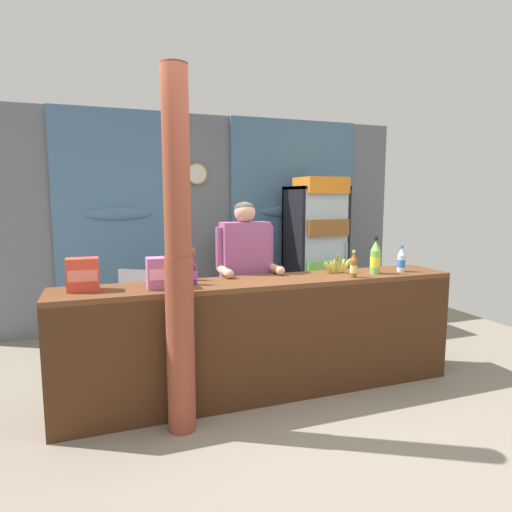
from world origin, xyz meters
The scene contains 16 objects.
ground_plane centered at (0.00, 1.10, 0.00)m, with size 7.18×7.18×0.00m, color gray.
back_wall_curtained centered at (0.03, 2.80, 1.38)m, with size 5.38×0.22×2.68m.
stall_counter centered at (-0.06, 0.40, 0.60)m, with size 3.36×0.51×0.98m.
timber_post centered at (-0.84, 0.15, 1.20)m, with size 0.22×0.20×2.51m.
drink_fridge centered at (1.28, 2.19, 1.04)m, with size 0.67×0.68×1.90m.
bottle_shelf_rack centered at (0.35, 2.47, 0.67)m, with size 0.48×0.28×1.28m.
plastic_lawn_chair centered at (-1.05, 2.02, 0.49)m, with size 0.61×0.61×0.86m.
shopkeeper centered at (-0.10, 0.93, 1.02)m, with size 0.55×0.42×1.61m.
soda_bottle_lime_soda centered at (0.96, 0.46, 1.12)m, with size 0.09×0.09×0.33m.
soda_bottle_iced_tea centered at (0.68, 0.36, 1.08)m, with size 0.06×0.06×0.23m.
soda_bottle_orange_soda centered at (-0.65, 0.70, 1.07)m, with size 0.07×0.07×0.21m.
soda_bottle_grape_soda centered at (-0.67, 0.51, 1.08)m, with size 0.07×0.07×0.24m.
soda_bottle_water centered at (1.25, 0.47, 1.08)m, with size 0.07×0.07×0.24m.
snack_box_wafer centered at (-0.91, 0.46, 1.09)m, with size 0.23×0.16×0.23m.
snack_box_crackers centered at (-1.47, 0.56, 1.10)m, with size 0.22×0.14×0.24m.
banana_bunch centered at (0.66, 0.60, 1.04)m, with size 0.28×0.06×0.16m.
Camera 1 is at (-1.35, -2.83, 1.66)m, focal length 30.90 mm.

